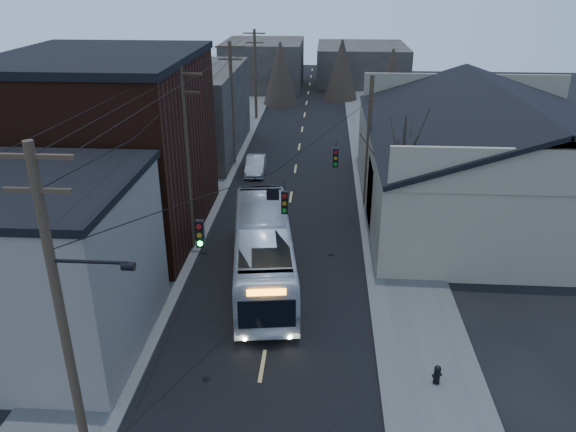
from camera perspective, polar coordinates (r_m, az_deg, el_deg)
name	(u,v)px	position (r m, az deg, el deg)	size (l,w,h in m)	color
road_surface	(294,177)	(42.29, 0.62, 3.94)	(9.00, 110.00, 0.02)	black
sidewalk_left	(209,175)	(43.10, -8.06, 4.16)	(4.00, 110.00, 0.12)	#474744
sidewalk_right	(381,179)	(42.44, 9.44, 3.76)	(4.00, 110.00, 0.12)	#474744
building_clapboard	(37,268)	(24.35, -24.13, -4.87)	(8.00, 8.00, 7.00)	slate
building_brick	(108,150)	(33.47, -17.84, 6.42)	(10.00, 12.00, 10.00)	black
building_left_far	(185,111)	(48.44, -10.43, 10.42)	(9.00, 14.00, 7.00)	#2F2A26
warehouse	(493,169)	(38.19, 20.12, 4.53)	(16.16, 20.60, 7.73)	gray
building_far_left	(264,65)	(76.04, -2.50, 15.11)	(10.00, 12.00, 6.00)	#2F2A26
building_far_right	(361,64)	(80.76, 7.45, 15.09)	(12.00, 14.00, 5.00)	#2F2A26
bare_tree	(401,180)	(31.90, 11.37, 3.62)	(0.40, 0.40, 7.20)	black
utility_lines	(239,133)	(35.55, -4.96, 8.37)	(11.24, 45.28, 10.50)	#382B1E
bus	(263,251)	(27.76, -2.53, -3.53)	(2.70, 11.53, 3.21)	silver
parked_car	(256,165)	(43.10, -3.31, 5.19)	(1.38, 3.94, 1.30)	#A2A6AA
fire_hydrant	(437,374)	(22.36, 14.91, -15.23)	(0.38, 0.26, 0.77)	black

